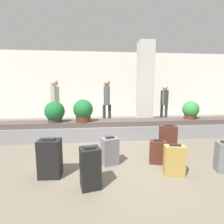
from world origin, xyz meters
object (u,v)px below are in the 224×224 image
at_px(suitcase_3, 168,141).
at_px(traveler_1, 164,100).
at_px(pillar, 145,85).
at_px(potted_plant_1, 191,110).
at_px(traveler_0, 55,100).
at_px(potted_plant_0, 83,111).
at_px(suitcase_4, 110,151).
at_px(suitcase_5, 90,168).
at_px(suitcase_0, 174,160).
at_px(potted_plant_2, 55,112).
at_px(suitcase_6, 158,152).
at_px(suitcase_2, 224,157).
at_px(traveler_2, 107,99).
at_px(suitcase_1, 50,158).

distance_m(suitcase_3, traveler_1, 3.80).
xyz_separation_m(pillar, potted_plant_1, (1.05, -1.46, -0.79)).
bearing_deg(suitcase_3, traveler_0, 150.84).
height_order(pillar, potted_plant_0, pillar).
xyz_separation_m(suitcase_3, potted_plant_1, (1.39, 1.50, 0.46)).
xyz_separation_m(potted_plant_1, traveler_1, (-0.02, 1.99, 0.14)).
height_order(suitcase_4, suitcase_5, suitcase_5).
distance_m(suitcase_0, potted_plant_0, 2.87).
bearing_deg(potted_plant_2, suitcase_0, -42.19).
bearing_deg(traveler_1, pillar, 171.22).
bearing_deg(suitcase_3, potted_plant_2, 164.45).
bearing_deg(potted_plant_2, suitcase_6, -36.60).
distance_m(potted_plant_0, traveler_1, 3.89).
height_order(potted_plant_0, potted_plant_1, potted_plant_0).
height_order(suitcase_5, potted_plant_0, potted_plant_0).
bearing_deg(suitcase_2, potted_plant_0, 154.09).
xyz_separation_m(suitcase_2, traveler_1, (0.63, 4.28, 0.67)).
bearing_deg(traveler_2, suitcase_1, -7.57).
height_order(pillar, potted_plant_1, pillar).
relative_size(suitcase_2, suitcase_5, 0.87).
bearing_deg(suitcase_4, potted_plant_0, 92.42).
height_order(suitcase_1, suitcase_3, suitcase_3).
xyz_separation_m(pillar, traveler_2, (-1.47, -0.17, -0.50)).
relative_size(suitcase_0, traveler_0, 0.32).
distance_m(suitcase_5, potted_plant_0, 2.53).
bearing_deg(suitcase_1, suitcase_2, 0.92).
distance_m(potted_plant_1, traveler_0, 4.48).
height_order(pillar, traveler_0, pillar).
bearing_deg(suitcase_0, suitcase_3, 85.17).
bearing_deg(suitcase_4, suitcase_2, -32.22).
distance_m(pillar, traveler_1, 1.33).
height_order(pillar, suitcase_3, pillar).
bearing_deg(potted_plant_1, suitcase_3, -132.76).
bearing_deg(potted_plant_0, pillar, 34.19).
relative_size(suitcase_6, potted_plant_2, 0.85).
relative_size(suitcase_3, suitcase_6, 1.46).
xyz_separation_m(potted_plant_0, potted_plant_1, (3.31, 0.08, -0.05)).
relative_size(pillar, traveler_0, 1.79).
distance_m(suitcase_3, potted_plant_1, 2.09).
bearing_deg(suitcase_0, potted_plant_2, 148.91).
relative_size(pillar, suitcase_3, 4.40).
bearing_deg(pillar, traveler_1, 27.24).
xyz_separation_m(suitcase_1, traveler_2, (1.26, 3.42, 0.77)).
distance_m(suitcase_6, traveler_2, 3.32).
height_order(suitcase_3, traveler_0, traveler_0).
distance_m(potted_plant_1, traveler_2, 2.85).
bearing_deg(suitcase_3, potted_plant_0, 155.94).
height_order(potted_plant_1, traveler_2, traveler_2).
bearing_deg(suitcase_6, suitcase_3, 59.37).
bearing_deg(suitcase_3, suitcase_6, -124.55).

